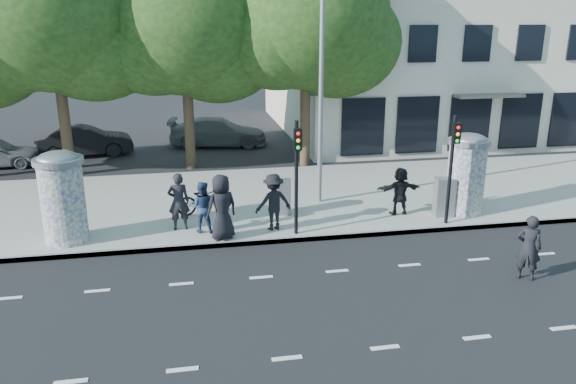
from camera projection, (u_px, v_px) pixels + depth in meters
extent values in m
plane|color=black|center=(353.00, 296.00, 13.30)|extent=(120.00, 120.00, 0.00)
cube|color=gray|center=(292.00, 198.00, 20.31)|extent=(40.00, 8.00, 0.15)
cube|color=slate|center=(318.00, 238.00, 16.61)|extent=(40.00, 0.10, 0.16)
cube|color=silver|center=(385.00, 348.00, 11.24)|extent=(32.00, 0.12, 0.01)
cube|color=silver|center=(337.00, 271.00, 14.61)|extent=(32.00, 0.12, 0.01)
cylinder|color=beige|center=(63.00, 203.00, 15.87)|extent=(1.20, 1.20, 2.30)
cylinder|color=slate|center=(58.00, 161.00, 15.50)|extent=(1.36, 1.36, 0.16)
ellipsoid|color=slate|center=(58.00, 158.00, 15.48)|extent=(1.10, 1.10, 0.38)
cylinder|color=beige|center=(466.00, 179.00, 18.23)|extent=(1.20, 1.20, 2.30)
cylinder|color=slate|center=(469.00, 142.00, 17.87)|extent=(1.36, 1.36, 0.16)
ellipsoid|color=slate|center=(470.00, 139.00, 17.84)|extent=(1.10, 1.10, 0.38)
cylinder|color=black|center=(296.00, 179.00, 16.25)|extent=(0.11, 0.11, 3.40)
cube|color=black|center=(298.00, 139.00, 15.73)|extent=(0.22, 0.14, 0.62)
cylinder|color=black|center=(450.00, 171.00, 17.10)|extent=(0.11, 0.11, 3.40)
cube|color=black|center=(457.00, 133.00, 16.57)|extent=(0.22, 0.14, 0.62)
cylinder|color=slate|center=(321.00, 86.00, 18.49)|extent=(0.16, 0.16, 8.00)
cylinder|color=#38281C|center=(64.00, 119.00, 22.82)|extent=(0.44, 0.44, 4.73)
ellipsoid|color=#153312|center=(51.00, 12.00, 21.58)|extent=(7.20, 7.20, 6.12)
cylinder|color=#38281C|center=(189.00, 118.00, 23.94)|extent=(0.44, 0.44, 4.41)
ellipsoid|color=#153312|center=(184.00, 23.00, 22.78)|extent=(6.80, 6.80, 5.78)
cylinder|color=#38281C|center=(305.00, 114.00, 24.42)|extent=(0.44, 0.44, 4.59)
ellipsoid|color=#153312|center=(306.00, 17.00, 23.21)|extent=(7.00, 7.00, 5.95)
cube|color=#B8AD9A|center=(455.00, 23.00, 32.38)|extent=(20.00, 15.00, 12.00)
cube|color=black|center=(520.00, 121.00, 26.61)|extent=(18.00, 0.10, 2.60)
cube|color=#59544C|center=(488.00, 96.00, 25.54)|extent=(3.20, 0.90, 0.12)
cube|color=#194C8C|center=(327.00, 92.00, 24.46)|extent=(1.60, 0.06, 0.30)
imported|color=black|center=(222.00, 207.00, 16.09)|extent=(1.11, 0.94, 1.93)
imported|color=black|center=(179.00, 201.00, 16.85)|extent=(0.65, 0.43, 1.77)
imported|color=navy|center=(202.00, 207.00, 16.68)|extent=(0.88, 0.76, 1.56)
imported|color=black|center=(273.00, 202.00, 16.86)|extent=(1.23, 0.86, 1.74)
imported|color=black|center=(400.00, 191.00, 18.19)|extent=(1.46, 0.53, 1.58)
imported|color=black|center=(529.00, 248.00, 13.96)|extent=(0.74, 0.66, 1.69)
imported|color=black|center=(205.00, 198.00, 18.38)|extent=(1.25, 2.04, 1.01)
cube|color=slate|center=(282.00, 197.00, 18.25)|extent=(0.63, 0.52, 1.17)
cube|color=gray|center=(444.00, 197.00, 18.08)|extent=(0.64, 0.50, 1.26)
imported|color=black|center=(85.00, 141.00, 26.53)|extent=(2.15, 4.53, 1.43)
imported|color=slate|center=(218.00, 132.00, 28.65)|extent=(2.65, 5.16, 1.43)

